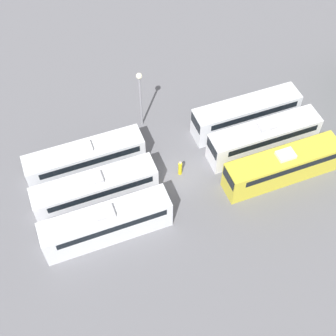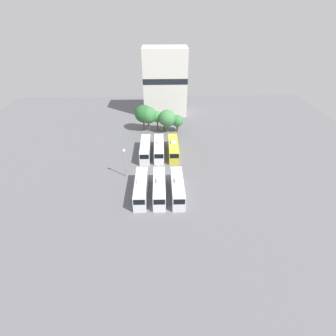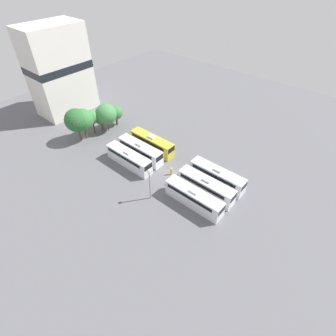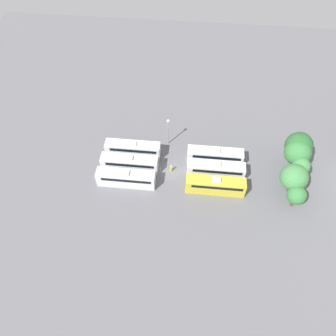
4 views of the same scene
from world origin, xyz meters
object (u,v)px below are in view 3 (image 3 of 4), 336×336
object	(u,v)px
bus_3	(129,158)
bus_5	(152,143)
light_pole	(149,179)
tree_4	(106,114)
bus_0	(194,197)
depot_building	(59,71)
bus_1	(206,186)
tree_0	(76,120)
bus_4	(140,150)
tree_5	(116,113)
bus_2	(217,176)
tree_2	(92,117)
worker_person	(171,171)
tree_1	(83,120)
tree_3	(101,117)

from	to	relation	value
bus_3	bus_5	bearing A→B (deg)	1.20
light_pole	tree_4	bearing A→B (deg)	67.31
bus_0	depot_building	bearing A→B (deg)	82.94
bus_1	tree_0	world-z (taller)	tree_0
bus_4	tree_5	distance (m)	15.16
bus_2	tree_0	distance (m)	33.25
depot_building	tree_2	bearing A→B (deg)	-100.21
tree_4	bus_5	bearing A→B (deg)	-85.08
worker_person	tree_1	world-z (taller)	tree_1
bus_0	bus_3	distance (m)	16.53
bus_4	bus_5	size ratio (longest dim) A/B	1.00
bus_4	light_pole	world-z (taller)	light_pole
bus_3	tree_2	size ratio (longest dim) A/B	1.87
tree_0	tree_5	distance (m)	10.33
light_pole	tree_2	bearing A→B (deg)	74.63
bus_0	tree_4	world-z (taller)	tree_4
worker_person	tree_3	distance (m)	23.75
light_pole	tree_0	xyz separation A→B (m)	(2.85, 25.14, 0.55)
tree_1	tree_3	size ratio (longest dim) A/B	1.43
bus_0	tree_0	size ratio (longest dim) A/B	1.40
bus_2	worker_person	world-z (taller)	bus_2
depot_building	tree_4	bearing A→B (deg)	-89.05
bus_1	tree_5	xyz separation A→B (m)	(5.45, 30.78, 1.59)
worker_person	tree_2	xyz separation A→B (m)	(-0.36, 24.02, 3.37)
bus_0	tree_4	size ratio (longest dim) A/B	1.60
bus_0	light_pole	size ratio (longest dim) A/B	1.61
bus_5	tree_5	xyz separation A→B (m)	(1.88, 14.05, 1.59)
tree_3	bus_3	bearing A→B (deg)	-108.69
tree_4	depot_building	distance (m)	17.58
bus_2	tree_0	bearing A→B (deg)	104.47
bus_0	tree_3	xyz separation A→B (m)	(5.24, 31.60, 1.67)
bus_3	tree_1	distance (m)	15.44
worker_person	tree_3	size ratio (longest dim) A/B	0.35
bus_3	bus_2	bearing A→B (deg)	-66.70
depot_building	tree_3	bearing A→B (deg)	-92.07
tree_5	depot_building	bearing A→B (deg)	101.78
bus_1	tree_4	xyz separation A→B (m)	(2.39, 30.42, 2.64)
tree_5	depot_building	xyz separation A→B (m)	(-3.33, 15.99, 7.51)
tree_3	tree_5	size ratio (longest dim) A/B	1.01
tree_1	tree_5	distance (m)	8.83
bus_2	bus_1	bearing A→B (deg)	179.12
bus_3	depot_building	xyz separation A→B (m)	(5.65, 30.19, 9.10)
bus_2	tree_2	size ratio (longest dim) A/B	1.87
bus_0	bus_4	bearing A→B (deg)	77.85
bus_1	tree_4	bearing A→B (deg)	85.51
bus_5	light_pole	size ratio (longest dim) A/B	1.61
worker_person	bus_4	bearing A→B (deg)	89.38
bus_4	tree_0	world-z (taller)	tree_0
bus_5	tree_2	distance (m)	16.12
bus_2	bus_3	xyz separation A→B (m)	(-7.16, 16.63, 0.00)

